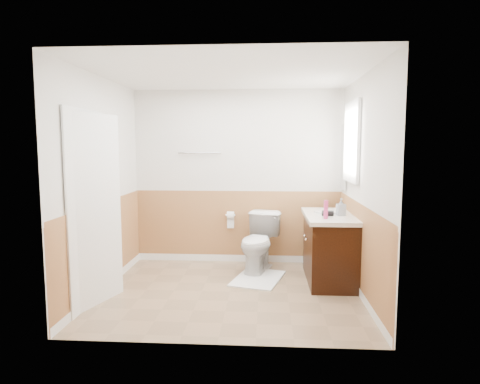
# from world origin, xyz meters

# --- Properties ---
(floor) EXTENTS (3.00, 3.00, 0.00)m
(floor) POSITION_xyz_m (0.00, 0.00, 0.00)
(floor) COLOR #8C7051
(floor) RESTS_ON ground
(ceiling) EXTENTS (3.00, 3.00, 0.00)m
(ceiling) POSITION_xyz_m (0.00, 0.00, 2.50)
(ceiling) COLOR white
(ceiling) RESTS_ON floor
(wall_back) EXTENTS (3.00, 0.00, 3.00)m
(wall_back) POSITION_xyz_m (0.00, 1.30, 1.25)
(wall_back) COLOR silver
(wall_back) RESTS_ON floor
(wall_front) EXTENTS (3.00, 0.00, 3.00)m
(wall_front) POSITION_xyz_m (0.00, -1.30, 1.25)
(wall_front) COLOR silver
(wall_front) RESTS_ON floor
(wall_left) EXTENTS (0.00, 3.00, 3.00)m
(wall_left) POSITION_xyz_m (-1.50, 0.00, 1.25)
(wall_left) COLOR silver
(wall_left) RESTS_ON floor
(wall_right) EXTENTS (0.00, 3.00, 3.00)m
(wall_right) POSITION_xyz_m (1.50, 0.00, 1.25)
(wall_right) COLOR silver
(wall_right) RESTS_ON floor
(wainscot_back) EXTENTS (3.00, 0.00, 3.00)m
(wainscot_back) POSITION_xyz_m (0.00, 1.29, 0.50)
(wainscot_back) COLOR #A37041
(wainscot_back) RESTS_ON floor
(wainscot_front) EXTENTS (3.00, 0.00, 3.00)m
(wainscot_front) POSITION_xyz_m (0.00, -1.29, 0.50)
(wainscot_front) COLOR #A37041
(wainscot_front) RESTS_ON floor
(wainscot_left) EXTENTS (0.00, 2.60, 2.60)m
(wainscot_left) POSITION_xyz_m (-1.49, 0.00, 0.50)
(wainscot_left) COLOR #A37041
(wainscot_left) RESTS_ON floor
(wainscot_right) EXTENTS (0.00, 2.60, 2.60)m
(wainscot_right) POSITION_xyz_m (1.49, 0.00, 0.50)
(wainscot_right) COLOR #A37041
(wainscot_right) RESTS_ON floor
(toilet) EXTENTS (0.63, 0.86, 0.79)m
(toilet) POSITION_xyz_m (0.32, 0.84, 0.39)
(toilet) COLOR white
(toilet) RESTS_ON floor
(bath_mat) EXTENTS (0.74, 0.92, 0.02)m
(bath_mat) POSITION_xyz_m (0.32, 0.47, 0.01)
(bath_mat) COLOR white
(bath_mat) RESTS_ON floor
(vanity_cabinet) EXTENTS (0.55, 1.10, 0.80)m
(vanity_cabinet) POSITION_xyz_m (1.21, 0.49, 0.40)
(vanity_cabinet) COLOR black
(vanity_cabinet) RESTS_ON floor
(vanity_knob_left) EXTENTS (0.03, 0.03, 0.03)m
(vanity_knob_left) POSITION_xyz_m (0.91, 0.39, 0.55)
(vanity_knob_left) COLOR silver
(vanity_knob_left) RESTS_ON vanity_cabinet
(vanity_knob_right) EXTENTS (0.03, 0.03, 0.03)m
(vanity_knob_right) POSITION_xyz_m (0.91, 0.59, 0.55)
(vanity_knob_right) COLOR silver
(vanity_knob_right) RESTS_ON vanity_cabinet
(countertop) EXTENTS (0.60, 1.15, 0.05)m
(countertop) POSITION_xyz_m (1.20, 0.49, 0.83)
(countertop) COLOR white
(countertop) RESTS_ON vanity_cabinet
(sink_basin) EXTENTS (0.36, 0.36, 0.02)m
(sink_basin) POSITION_xyz_m (1.21, 0.64, 0.86)
(sink_basin) COLOR white
(sink_basin) RESTS_ON countertop
(faucet) EXTENTS (0.02, 0.02, 0.14)m
(faucet) POSITION_xyz_m (1.39, 0.64, 0.92)
(faucet) COLOR silver
(faucet) RESTS_ON countertop
(lotion_bottle) EXTENTS (0.05, 0.05, 0.22)m
(lotion_bottle) POSITION_xyz_m (1.11, 0.17, 0.96)
(lotion_bottle) COLOR #C73374
(lotion_bottle) RESTS_ON countertop
(soap_dispenser) EXTENTS (0.12, 0.12, 0.21)m
(soap_dispenser) POSITION_xyz_m (1.33, 0.42, 0.96)
(soap_dispenser) COLOR #8C949E
(soap_dispenser) RESTS_ON countertop
(hair_dryer_body) EXTENTS (0.14, 0.07, 0.07)m
(hair_dryer_body) POSITION_xyz_m (1.16, 0.36, 0.89)
(hair_dryer_body) COLOR black
(hair_dryer_body) RESTS_ON countertop
(hair_dryer_handle) EXTENTS (0.03, 0.03, 0.07)m
(hair_dryer_handle) POSITION_xyz_m (1.13, 0.42, 0.86)
(hair_dryer_handle) COLOR black
(hair_dryer_handle) RESTS_ON countertop
(mirror_panel) EXTENTS (0.02, 0.35, 0.90)m
(mirror_panel) POSITION_xyz_m (1.48, 1.10, 1.55)
(mirror_panel) COLOR silver
(mirror_panel) RESTS_ON wall_right
(window_frame) EXTENTS (0.04, 0.80, 1.00)m
(window_frame) POSITION_xyz_m (1.47, 0.59, 1.75)
(window_frame) COLOR white
(window_frame) RESTS_ON wall_right
(window_glass) EXTENTS (0.01, 0.70, 0.90)m
(window_glass) POSITION_xyz_m (1.49, 0.59, 1.75)
(window_glass) COLOR white
(window_glass) RESTS_ON wall_right
(door) EXTENTS (0.29, 0.78, 2.04)m
(door) POSITION_xyz_m (-1.40, -0.45, 1.02)
(door) COLOR white
(door) RESTS_ON wall_left
(door_frame) EXTENTS (0.02, 0.92, 2.10)m
(door_frame) POSITION_xyz_m (-1.48, -0.45, 1.03)
(door_frame) COLOR white
(door_frame) RESTS_ON wall_left
(door_knob) EXTENTS (0.06, 0.06, 0.06)m
(door_knob) POSITION_xyz_m (-1.34, -0.12, 0.95)
(door_knob) COLOR silver
(door_knob) RESTS_ON door
(towel_bar) EXTENTS (0.62, 0.02, 0.02)m
(towel_bar) POSITION_xyz_m (-0.55, 1.25, 1.60)
(towel_bar) COLOR silver
(towel_bar) RESTS_ON wall_back
(tp_holder_bar) EXTENTS (0.14, 0.02, 0.02)m
(tp_holder_bar) POSITION_xyz_m (-0.10, 1.23, 0.70)
(tp_holder_bar) COLOR silver
(tp_holder_bar) RESTS_ON wall_back
(tp_roll) EXTENTS (0.10, 0.11, 0.11)m
(tp_roll) POSITION_xyz_m (-0.10, 1.23, 0.70)
(tp_roll) COLOR white
(tp_roll) RESTS_ON tp_holder_bar
(tp_sheet) EXTENTS (0.10, 0.01, 0.16)m
(tp_sheet) POSITION_xyz_m (-0.10, 1.23, 0.59)
(tp_sheet) COLOR white
(tp_sheet) RESTS_ON tp_roll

